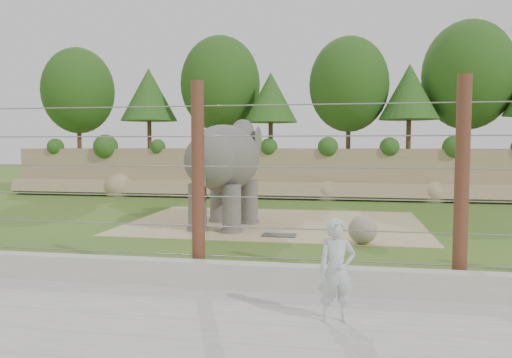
% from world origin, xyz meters
% --- Properties ---
extents(ground, '(90.00, 90.00, 0.00)m').
position_xyz_m(ground, '(0.00, 0.00, 0.00)').
color(ground, '#3D661E').
rests_on(ground, ground).
extents(back_embankment, '(30.00, 5.52, 8.77)m').
position_xyz_m(back_embankment, '(0.59, 12.68, 3.97)').
color(back_embankment, '#988761').
rests_on(back_embankment, ground).
extents(dirt_patch, '(10.00, 7.00, 0.02)m').
position_xyz_m(dirt_patch, '(0.50, 3.00, 0.01)').
color(dirt_patch, tan).
rests_on(dirt_patch, ground).
extents(drain_grate, '(1.00, 0.60, 0.03)m').
position_xyz_m(drain_grate, '(0.97, 0.50, 0.04)').
color(drain_grate, '#262628').
rests_on(drain_grate, dirt_patch).
extents(elephant, '(2.32, 4.55, 3.54)m').
position_xyz_m(elephant, '(-1.02, 1.81, 1.77)').
color(elephant, '#595550').
rests_on(elephant, ground).
extents(stone_ball, '(0.78, 0.78, 0.78)m').
position_xyz_m(stone_ball, '(3.38, -0.30, 0.41)').
color(stone_ball, gray).
rests_on(stone_ball, dirt_patch).
extents(retaining_wall, '(26.00, 0.35, 0.50)m').
position_xyz_m(retaining_wall, '(0.00, -5.00, 0.25)').
color(retaining_wall, '#A5A39A').
rests_on(retaining_wall, ground).
extents(walkway, '(26.00, 4.00, 0.01)m').
position_xyz_m(walkway, '(0.00, -7.00, 0.01)').
color(walkway, '#A5A39A').
rests_on(walkway, ground).
extents(barrier_fence, '(20.26, 0.26, 4.00)m').
position_xyz_m(barrier_fence, '(0.00, -4.50, 2.00)').
color(barrier_fence, '#5E291E').
rests_on(barrier_fence, ground).
extents(zookeeper, '(0.67, 0.53, 1.60)m').
position_xyz_m(zookeeper, '(2.80, -6.48, 0.81)').
color(zookeeper, '#A6ABB0').
rests_on(zookeeper, walkway).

